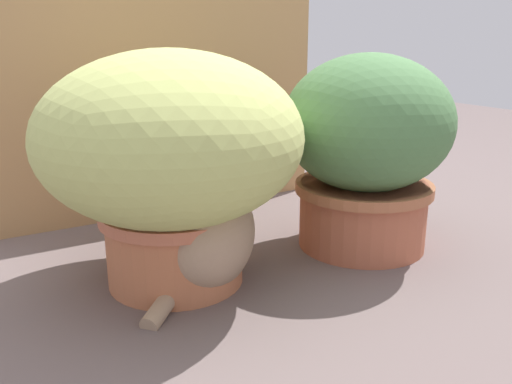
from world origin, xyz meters
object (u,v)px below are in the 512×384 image
leafy_planter (366,146)px  grass_planter (171,152)px  cat (214,228)px  mushroom_ornament_pink (194,255)px

leafy_planter → grass_planter: bearing=174.8°
leafy_planter → cat: bearing=-179.4°
leafy_planter → mushroom_ornament_pink: 0.50m
grass_planter → mushroom_ornament_pink: 0.21m
grass_planter → leafy_planter: bearing=-5.2°
mushroom_ornament_pink → grass_planter: bearing=91.0°
leafy_planter → mushroom_ornament_pink: bearing=-173.6°
leafy_planter → cat: size_ratio=1.33×
grass_planter → leafy_planter: 0.48m
grass_planter → cat: grass_planter is taller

